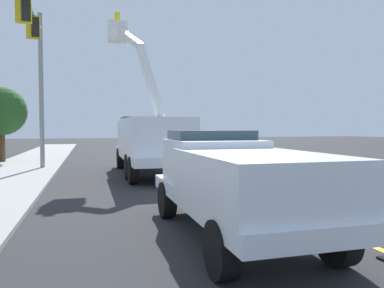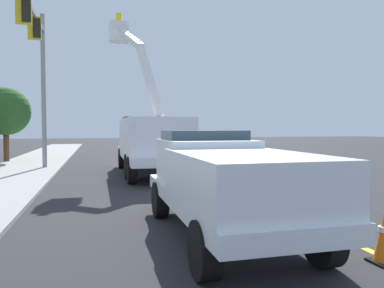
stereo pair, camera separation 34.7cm
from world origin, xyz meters
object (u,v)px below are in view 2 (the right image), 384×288
object	(u,v)px
passing_minivan	(210,145)
traffic_cone_mid_front	(254,188)
traffic_cone_mid_rear	(205,168)
utility_bucket_truck	(150,138)
service_pickup_truck	(225,180)
traffic_cone_trailing	(173,159)
traffic_signal_mast	(38,57)

from	to	relation	value
passing_minivan	traffic_cone_mid_front	xyz separation A→B (m)	(-14.20, 3.29, -0.60)
passing_minivan	traffic_cone_mid_rear	size ratio (longest dim) A/B	6.16
utility_bucket_truck	traffic_cone_mid_front	distance (m)	7.54
service_pickup_truck	traffic_cone_mid_rear	size ratio (longest dim) A/B	7.18
passing_minivan	service_pickup_truck	bearing A→B (deg)	162.87
traffic_cone_mid_rear	traffic_cone_trailing	distance (m)	5.19
service_pickup_truck	traffic_signal_mast	xyz separation A→B (m)	(11.57, 4.84, 4.23)
traffic_cone_mid_front	traffic_signal_mast	world-z (taller)	traffic_signal_mast
passing_minivan	traffic_signal_mast	world-z (taller)	traffic_signal_mast
utility_bucket_truck	passing_minivan	size ratio (longest dim) A/B	1.71
passing_minivan	traffic_signal_mast	size ratio (longest dim) A/B	0.62
traffic_cone_mid_rear	traffic_signal_mast	world-z (taller)	traffic_signal_mast
service_pickup_truck	traffic_signal_mast	bearing A→B (deg)	22.71
traffic_cone_mid_front	traffic_cone_trailing	world-z (taller)	traffic_cone_mid_front
service_pickup_truck	utility_bucket_truck	bearing A→B (deg)	-0.47
passing_minivan	traffic_cone_mid_front	world-z (taller)	passing_minivan
service_pickup_truck	traffic_cone_mid_rear	xyz separation A→B (m)	(8.49, -2.25, -0.73)
utility_bucket_truck	traffic_cone_mid_front	xyz separation A→B (m)	(-7.18, -1.93, -1.26)
utility_bucket_truck	service_pickup_truck	distance (m)	10.22
traffic_cone_mid_rear	traffic_cone_trailing	size ratio (longest dim) A/B	1.11
traffic_cone_mid_rear	traffic_signal_mast	bearing A→B (deg)	66.57
utility_bucket_truck	traffic_cone_mid_front	bearing A→B (deg)	-164.94
service_pickup_truck	passing_minivan	bearing A→B (deg)	-17.13
utility_bucket_truck	traffic_cone_mid_rear	distance (m)	3.03
utility_bucket_truck	passing_minivan	xyz separation A→B (m)	(7.02, -5.23, -0.66)
service_pickup_truck	traffic_cone_trailing	world-z (taller)	service_pickup_truck
traffic_cone_trailing	traffic_signal_mast	size ratio (longest dim) A/B	0.09
traffic_cone_mid_front	traffic_signal_mast	xyz separation A→B (m)	(8.54, 6.86, 4.97)
passing_minivan	utility_bucket_truck	bearing A→B (deg)	143.34
utility_bucket_truck	traffic_signal_mast	size ratio (longest dim) A/B	1.05
traffic_cone_mid_front	traffic_cone_trailing	size ratio (longest dim) A/B	1.08
traffic_cone_mid_rear	traffic_signal_mast	xyz separation A→B (m)	(3.07, 7.09, 4.96)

